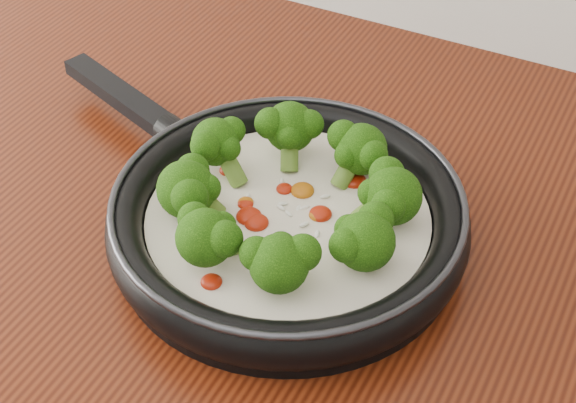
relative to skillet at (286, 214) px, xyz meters
The scene contains 1 object.
skillet is the anchor object (origin of this frame).
Camera 1 is at (0.23, 0.58, 1.45)m, focal length 53.96 mm.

